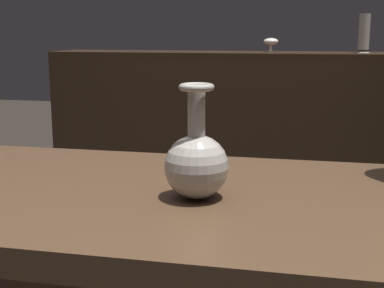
{
  "coord_description": "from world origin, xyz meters",
  "views": [
    {
      "loc": [
        0.22,
        -0.97,
        1.11
      ],
      "look_at": [
        0.01,
        -0.01,
        0.9
      ],
      "focal_mm": 49.98,
      "sensor_mm": 36.0,
      "label": 1
    }
  ],
  "objects": [
    {
      "name": "back_display_shelf",
      "position": [
        0.0,
        2.2,
        0.49
      ],
      "size": [
        2.6,
        0.4,
        0.99
      ],
      "color": "black",
      "rests_on": "ground_plane"
    },
    {
      "name": "shelf_vase_center",
      "position": [
        0.0,
        2.25,
        1.05
      ],
      "size": [
        0.09,
        0.09,
        0.08
      ],
      "color": "silver",
      "rests_on": "back_display_shelf"
    },
    {
      "name": "vase_centerpiece",
      "position": [
        0.02,
        -0.03,
        0.87
      ],
      "size": [
        0.12,
        0.12,
        0.21
      ],
      "color": "gray",
      "rests_on": "display_plinth"
    },
    {
      "name": "shelf_vase_right",
      "position": [
        0.52,
        2.23,
        1.09
      ],
      "size": [
        0.08,
        0.08,
        0.22
      ],
      "color": "gray",
      "rests_on": "back_display_shelf"
    }
  ]
}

